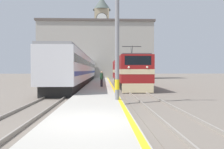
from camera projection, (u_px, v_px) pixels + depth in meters
The scene contains 10 objects.
ground_plane at pixel (101, 82), 37.57m from camera, with size 200.00×200.00×0.00m, color #70665B.
platform at pixel (100, 83), 32.58m from camera, with size 3.20×140.00×0.30m.
rail_track_near at pixel (123, 84), 32.71m from camera, with size 2.83×140.00×0.16m.
rail_track_far at pixel (80, 84), 32.46m from camera, with size 2.84×140.00×0.16m.
locomotive_train at pixel (127, 72), 27.42m from camera, with size 2.92×17.37×4.59m.
passenger_train at pixel (80, 69), 33.09m from camera, with size 2.92×36.46×4.03m.
catenary_mast at pixel (119, 37), 12.87m from camera, with size 2.48×0.27×7.43m.
person_on_platform at pixel (102, 79), 23.36m from camera, with size 0.34×0.34×1.65m.
clock_tower at pixel (102, 35), 66.57m from camera, with size 5.38×5.38×24.28m.
station_building at pixel (96, 50), 54.75m from camera, with size 28.54×6.94×14.25m.
Camera 1 is at (0.50, -7.59, 2.03)m, focal length 35.00 mm.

